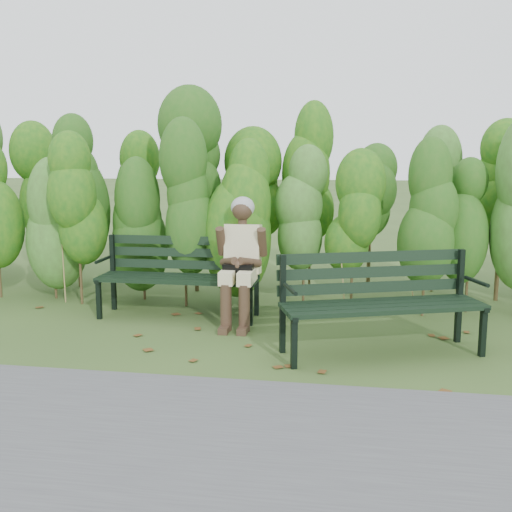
# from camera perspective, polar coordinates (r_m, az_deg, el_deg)

# --- Properties ---
(ground) EXTENTS (80.00, 80.00, 0.00)m
(ground) POSITION_cam_1_polar(r_m,az_deg,el_deg) (5.52, -0.60, -8.29)
(ground) COLOR #364F22
(footpath) EXTENTS (60.00, 2.50, 0.01)m
(footpath) POSITION_cam_1_polar(r_m,az_deg,el_deg) (3.54, -7.14, -18.89)
(footpath) COLOR #474749
(footpath) RESTS_ON ground
(hedge_band) EXTENTS (11.04, 1.67, 2.42)m
(hedge_band) POSITION_cam_1_polar(r_m,az_deg,el_deg) (7.12, 2.00, 6.01)
(hedge_band) COLOR #47381E
(hedge_band) RESTS_ON ground
(leaf_litter) EXTENTS (5.96, 2.06, 0.01)m
(leaf_litter) POSITION_cam_1_polar(r_m,az_deg,el_deg) (5.46, -2.04, -8.47)
(leaf_litter) COLOR brown
(leaf_litter) RESTS_ON ground
(bench_left) EXTENTS (1.69, 0.56, 0.84)m
(bench_left) POSITION_cam_1_polar(r_m,az_deg,el_deg) (6.41, -7.21, -1.31)
(bench_left) COLOR black
(bench_left) RESTS_ON ground
(bench_right) EXTENTS (1.81, 1.11, 0.86)m
(bench_right) POSITION_cam_1_polar(r_m,az_deg,el_deg) (5.28, 11.61, -3.61)
(bench_right) COLOR black
(bench_right) RESTS_ON ground
(seated_woman) EXTENTS (0.52, 0.76, 1.28)m
(seated_woman) POSITION_cam_1_polar(r_m,az_deg,el_deg) (6.05, -1.47, 0.25)
(seated_woman) COLOR beige
(seated_woman) RESTS_ON ground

